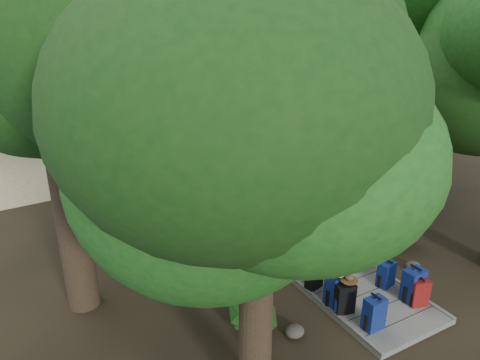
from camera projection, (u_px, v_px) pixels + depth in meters
ground at (273, 230)px, 12.75m from camera, size 120.00×120.00×0.00m
sand_beach at (113, 109)px, 25.65m from camera, size 40.00×22.00×0.02m
boardwalk at (254, 214)px, 13.54m from camera, size 2.00×12.00×0.12m
backpack_left_a at (374, 312)px, 8.76m from camera, size 0.39×0.27×0.73m
backpack_left_b at (344, 296)px, 9.23m from camera, size 0.44×0.35×0.71m
backpack_left_c at (336, 287)px, 9.44m from camera, size 0.45×0.35×0.79m
backpack_right_a at (419, 291)px, 9.45m from camera, size 0.42×0.35×0.64m
backpack_right_b at (414, 283)px, 9.57m from camera, size 0.45×0.32×0.79m
backpack_right_c at (386, 273)px, 10.06m from camera, size 0.41×0.33×0.63m
backpack_right_d at (359, 254)px, 10.82m from camera, size 0.40×0.31×0.59m
duffel_right_khaki at (345, 247)px, 11.29m from camera, size 0.54×0.70×0.42m
suitcase_on_boardwalk at (314, 276)px, 9.98m from camera, size 0.42×0.29×0.59m
lone_suitcase_on_sand at (171, 141)px, 19.21m from camera, size 0.43×0.32×0.61m
hat_brown at (349, 278)px, 9.10m from camera, size 0.35×0.35×0.11m
hat_white at (337, 270)px, 9.20m from camera, size 0.34×0.34×0.11m
kayak at (90, 144)px, 19.17m from camera, size 1.72×3.62×0.35m
sun_lounger at (210, 128)px, 21.12m from camera, size 1.18×1.78×0.55m
tree_right_b at (446, 41)px, 12.46m from camera, size 5.41×5.41×9.65m
tree_right_c at (346, 57)px, 14.35m from camera, size 4.81×4.81×8.32m
tree_right_d at (366, 7)px, 16.10m from camera, size 6.03×6.03×11.05m
tree_right_e at (264, 38)px, 18.67m from camera, size 4.77×4.77×8.59m
tree_right_f at (289, 13)px, 21.14m from camera, size 5.70×5.70×10.18m
tree_left_a at (258, 194)px, 6.15m from camera, size 4.31×4.31×7.18m
tree_left_b at (52, 86)px, 8.06m from camera, size 5.04×5.04×9.08m
tree_left_c at (102, 89)px, 12.24m from camera, size 4.21×4.21×7.32m
tree_back_a at (78, 31)px, 23.17m from camera, size 4.85×4.85×8.40m
tree_back_b at (133, 17)px, 24.95m from camera, size 5.31×5.31×9.48m
tree_back_c at (200, 17)px, 26.42m from camera, size 5.13×5.13×9.24m
palm_right_a at (251, 46)px, 17.83m from camera, size 4.78×4.78×8.15m
palm_right_b at (237, 30)px, 22.12m from camera, size 4.45×4.45×8.59m
palm_right_c at (168, 45)px, 22.77m from camera, size 4.48×4.48×7.12m
palm_left_a at (35, 79)px, 14.08m from camera, size 4.50×4.50×7.16m
rock_left_a at (295, 331)px, 8.82m from camera, size 0.38×0.34×0.21m
rock_left_b at (232, 286)px, 10.17m from camera, size 0.40×0.36×0.22m
rock_left_c at (195, 228)px, 12.54m from camera, size 0.60×0.54×0.33m
rock_left_d at (149, 207)px, 13.91m from camera, size 0.31×0.28×0.17m
rock_right_a at (413, 266)px, 10.92m from camera, size 0.36×0.32×0.20m
rock_right_b at (361, 224)px, 12.83m from camera, size 0.47×0.43×0.26m
rock_right_c at (293, 194)px, 14.81m from camera, size 0.27×0.24×0.15m
shrub_left_a at (256, 314)px, 8.79m from camera, size 0.94×0.94×0.84m
shrub_left_b at (210, 223)px, 12.30m from camera, size 0.85×0.85×0.76m
shrub_left_c at (130, 174)px, 15.04m from camera, size 1.27×1.27×1.14m
shrub_right_a at (393, 231)px, 11.74m from camera, size 1.06×1.06×0.95m
shrub_right_b at (309, 171)px, 15.28m from camera, size 1.32×1.32×1.19m
shrub_right_c at (237, 153)px, 17.55m from camera, size 0.87×0.87×0.78m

